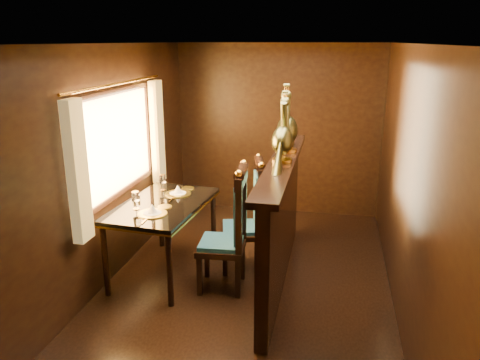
{
  "coord_description": "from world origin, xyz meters",
  "views": [
    {
      "loc": [
        0.83,
        -4.31,
        2.53
      ],
      "look_at": [
        -0.12,
        0.29,
        1.12
      ],
      "focal_mm": 35.0,
      "sensor_mm": 36.0,
      "label": 1
    }
  ],
  "objects_px": {
    "dining_table": "(163,209)",
    "chair_left": "(233,226)",
    "chair_right": "(252,212)",
    "peacock_right": "(288,118)",
    "peacock_left": "(283,128)"
  },
  "relations": [
    {
      "from": "chair_right",
      "to": "peacock_right",
      "type": "distance_m",
      "value": 1.12
    },
    {
      "from": "chair_right",
      "to": "peacock_right",
      "type": "height_order",
      "value": "peacock_right"
    },
    {
      "from": "dining_table",
      "to": "chair_left",
      "type": "height_order",
      "value": "chair_left"
    },
    {
      "from": "dining_table",
      "to": "peacock_right",
      "type": "height_order",
      "value": "peacock_right"
    },
    {
      "from": "chair_right",
      "to": "peacock_left",
      "type": "bearing_deg",
      "value": -57.23
    },
    {
      "from": "dining_table",
      "to": "chair_left",
      "type": "bearing_deg",
      "value": -7.63
    },
    {
      "from": "chair_left",
      "to": "chair_right",
      "type": "distance_m",
      "value": 0.51
    },
    {
      "from": "dining_table",
      "to": "chair_right",
      "type": "height_order",
      "value": "chair_right"
    },
    {
      "from": "dining_table",
      "to": "chair_right",
      "type": "distance_m",
      "value": 0.99
    },
    {
      "from": "dining_table",
      "to": "chair_right",
      "type": "relative_size",
      "value": 1.12
    },
    {
      "from": "chair_left",
      "to": "peacock_left",
      "type": "xyz_separation_m",
      "value": [
        0.46,
        0.17,
        1.0
      ]
    },
    {
      "from": "chair_right",
      "to": "chair_left",
      "type": "bearing_deg",
      "value": -116.04
    },
    {
      "from": "dining_table",
      "to": "chair_left",
      "type": "distance_m",
      "value": 0.86
    },
    {
      "from": "chair_left",
      "to": "peacock_left",
      "type": "bearing_deg",
      "value": 16.03
    },
    {
      "from": "peacock_left",
      "to": "peacock_right",
      "type": "relative_size",
      "value": 0.92
    }
  ]
}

